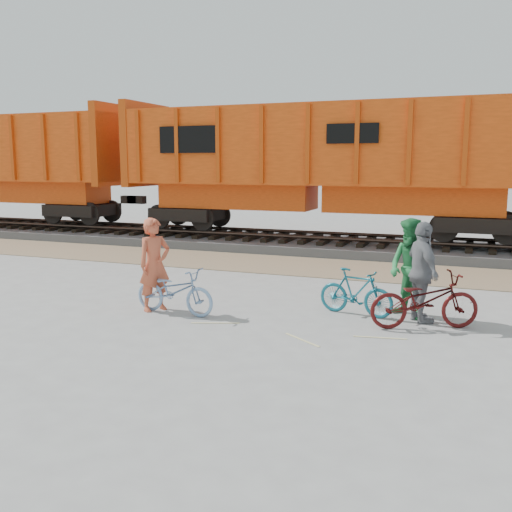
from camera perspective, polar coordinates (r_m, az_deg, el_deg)
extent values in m
plane|color=#9E9E99|center=(11.04, 2.44, -6.19)|extent=(120.00, 120.00, 0.00)
cube|color=#9C8460|center=(16.21, 8.75, -1.27)|extent=(120.00, 3.00, 0.02)
cube|color=slate|center=(19.58, 11.00, 0.88)|extent=(120.00, 4.00, 0.30)
cube|color=black|center=(21.65, -6.15, 2.34)|extent=(0.22, 2.60, 0.12)
cube|color=black|center=(19.55, 11.02, 1.49)|extent=(0.22, 2.60, 0.12)
cylinder|color=#382821|center=(18.83, 10.64, 1.58)|extent=(120.00, 0.12, 0.12)
cylinder|color=#382821|center=(20.24, 11.40, 2.08)|extent=(120.00, 0.12, 0.12)
cube|color=#BC3F0B|center=(23.23, -13.69, 10.71)|extent=(0.30, 3.06, 3.10)
cube|color=black|center=(19.84, 6.35, 3.40)|extent=(11.20, 2.20, 0.80)
cube|color=#F15411|center=(19.77, 6.40, 5.85)|extent=(11.76, 1.65, 0.90)
cube|color=#F15411|center=(19.75, 6.49, 10.93)|extent=(14.00, 3.00, 2.60)
cube|color=#BC3F0B|center=(22.51, -10.93, 10.86)|extent=(0.30, 3.06, 3.10)
cube|color=black|center=(19.82, -6.79, 11.49)|extent=(2.20, 0.04, 0.90)
imported|color=#7FA3CF|center=(11.33, -8.14, -3.47)|extent=(1.80, 0.76, 0.92)
imported|color=#145E70|center=(11.28, 9.96, -3.58)|extent=(1.59, 0.75, 0.92)
imported|color=#480E0E|center=(10.65, 16.49, -4.28)|extent=(2.06, 1.42, 1.03)
imported|color=#D05938|center=(11.57, -10.11, -0.85)|extent=(0.73, 0.82, 1.87)
imported|color=#267B3F|center=(11.23, 15.24, -1.23)|extent=(1.18, 1.14, 1.92)
imported|color=gray|center=(10.96, 16.26, -1.59)|extent=(0.97, 1.19, 1.89)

